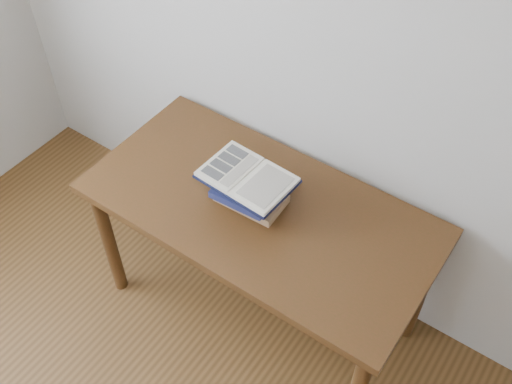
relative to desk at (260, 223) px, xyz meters
The scene contains 3 objects.
desk is the anchor object (origin of this frame).
book_stack 0.16m from the desk, behind, with size 0.26×0.21×0.12m.
open_book 0.24m from the desk, behind, with size 0.35×0.25×0.03m.
Camera 1 is at (0.77, 0.16, 2.45)m, focal length 42.00 mm.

